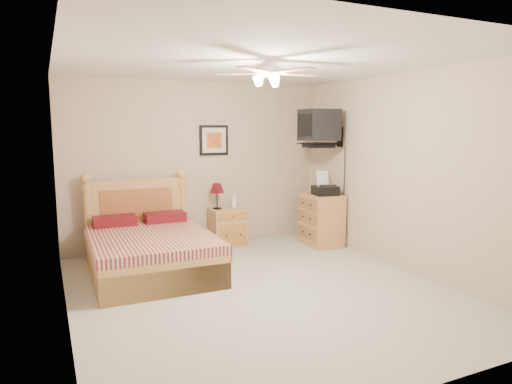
{
  "coord_description": "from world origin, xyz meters",
  "views": [
    {
      "loc": [
        -2.12,
        -4.43,
        1.81
      ],
      "look_at": [
        0.37,
        0.9,
        0.98
      ],
      "focal_mm": 32.0,
      "sensor_mm": 36.0,
      "label": 1
    }
  ],
  "objects": [
    {
      "name": "wall_right",
      "position": [
        2.0,
        0.0,
        1.25
      ],
      "size": [
        0.04,
        4.5,
        2.5
      ],
      "primitive_type": "cube",
      "color": "tan",
      "rests_on": "ground"
    },
    {
      "name": "wall_tv",
      "position": [
        1.75,
        1.34,
        1.81
      ],
      "size": [
        0.56,
        0.46,
        0.58
      ],
      "primitive_type": null,
      "color": "black",
      "rests_on": "wall_right"
    },
    {
      "name": "table_lamp",
      "position": [
        0.24,
        2.05,
        0.78
      ],
      "size": [
        0.28,
        0.28,
        0.4
      ],
      "primitive_type": null,
      "rotation": [
        0.0,
        0.0,
        -0.36
      ],
      "color": "#570D15",
      "rests_on": "nightstand"
    },
    {
      "name": "wall_back",
      "position": [
        0.0,
        2.25,
        1.25
      ],
      "size": [
        4.0,
        0.04,
        2.5
      ],
      "primitive_type": "cube",
      "color": "tan",
      "rests_on": "ground"
    },
    {
      "name": "floor",
      "position": [
        0.0,
        0.0,
        0.0
      ],
      "size": [
        4.5,
        4.5,
        0.0
      ],
      "primitive_type": "plane",
      "color": "#A7A396",
      "rests_on": "ground"
    },
    {
      "name": "magazine_upper",
      "position": [
        1.73,
        1.71,
        0.84
      ],
      "size": [
        0.24,
        0.31,
        0.02
      ],
      "primitive_type": "imported",
      "rotation": [
        0.0,
        0.0,
        0.1
      ],
      "color": "tan",
      "rests_on": "magazine_lower"
    },
    {
      "name": "dresser",
      "position": [
        1.73,
        1.44,
        0.4
      ],
      "size": [
        0.5,
        0.7,
        0.8
      ],
      "primitive_type": "cube",
      "rotation": [
        0.0,
        0.0,
        -0.05
      ],
      "color": "#9F7541",
      "rests_on": "ground"
    },
    {
      "name": "magazine_lower",
      "position": [
        1.72,
        1.7,
        0.82
      ],
      "size": [
        0.3,
        0.35,
        0.03
      ],
      "primitive_type": "imported",
      "rotation": [
        0.0,
        0.0,
        0.26
      ],
      "color": "#B0A990",
      "rests_on": "dresser"
    },
    {
      "name": "wall_front",
      "position": [
        0.0,
        -2.25,
        1.25
      ],
      "size": [
        4.0,
        0.04,
        2.5
      ],
      "primitive_type": "cube",
      "color": "tan",
      "rests_on": "ground"
    },
    {
      "name": "ceiling",
      "position": [
        0.0,
        0.0,
        2.5
      ],
      "size": [
        4.0,
        4.5,
        0.04
      ],
      "primitive_type": "cube",
      "color": "white",
      "rests_on": "ground"
    },
    {
      "name": "lotion_bottle",
      "position": [
        0.52,
        2.04,
        0.69
      ],
      "size": [
        0.1,
        0.1,
        0.22
      ],
      "primitive_type": "imported",
      "rotation": [
        0.0,
        0.0,
        0.27
      ],
      "color": "white",
      "rests_on": "nightstand"
    },
    {
      "name": "framed_picture",
      "position": [
        0.27,
        2.23,
        1.62
      ],
      "size": [
        0.46,
        0.04,
        0.46
      ],
      "primitive_type": "cube",
      "color": "black",
      "rests_on": "wall_back"
    },
    {
      "name": "fax_machine",
      "position": [
        1.71,
        1.31,
        0.98
      ],
      "size": [
        0.39,
        0.41,
        0.36
      ],
      "primitive_type": null,
      "rotation": [
        0.0,
        0.0,
        -0.17
      ],
      "color": "black",
      "rests_on": "dresser"
    },
    {
      "name": "wall_left",
      "position": [
        -2.0,
        0.0,
        1.25
      ],
      "size": [
        0.04,
        4.5,
        2.5
      ],
      "primitive_type": "cube",
      "color": "tan",
      "rests_on": "ground"
    },
    {
      "name": "nightstand",
      "position": [
        0.41,
        2.0,
        0.29
      ],
      "size": [
        0.53,
        0.4,
        0.58
      ],
      "primitive_type": "cube",
      "rotation": [
        0.0,
        0.0,
        -0.0
      ],
      "color": "#C0804E",
      "rests_on": "ground"
    },
    {
      "name": "ceiling_fan",
      "position": [
        0.0,
        -0.2,
        2.36
      ],
      "size": [
        1.14,
        1.14,
        0.28
      ],
      "primitive_type": null,
      "color": "white",
      "rests_on": "ceiling"
    },
    {
      "name": "bed",
      "position": [
        -0.98,
        1.12,
        0.61
      ],
      "size": [
        1.46,
        1.89,
        1.21
      ],
      "primitive_type": null,
      "rotation": [
        0.0,
        0.0,
        -0.02
      ],
      "color": "#AF814E",
      "rests_on": "ground"
    }
  ]
}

